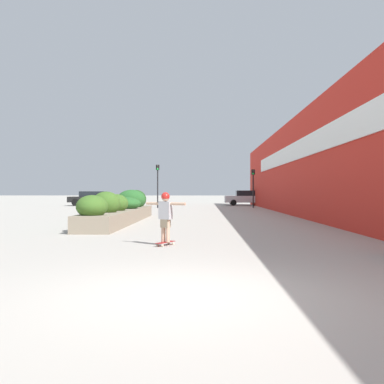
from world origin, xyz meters
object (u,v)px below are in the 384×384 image
at_px(car_center_left, 92,198).
at_px(traffic_light_left, 158,179).
at_px(skateboard, 165,243).
at_px(traffic_light_right, 253,182).
at_px(skateboarder, 165,212).
at_px(car_leftmost, 247,198).

height_order(car_center_left, traffic_light_left, traffic_light_left).
distance_m(skateboard, traffic_light_right, 26.37).
bearing_deg(skateboarder, traffic_light_left, 125.65).
bearing_deg(skateboard, traffic_light_left, 125.65).
xyz_separation_m(car_leftmost, traffic_light_left, (-8.35, -7.19, 1.73)).
height_order(skateboard, traffic_light_right, traffic_light_right).
bearing_deg(car_leftmost, skateboarder, 170.69).
height_order(skateboard, car_center_left, car_center_left).
xyz_separation_m(car_leftmost, traffic_light_right, (-0.14, -6.94, 1.48)).
distance_m(car_leftmost, traffic_light_left, 11.15).
distance_m(car_leftmost, car_center_left, 15.63).
distance_m(car_leftmost, traffic_light_right, 7.09).
bearing_deg(traffic_light_right, car_leftmost, 88.84).
bearing_deg(skateboarder, skateboard, 132.99).
xyz_separation_m(skateboarder, traffic_light_left, (-2.99, 25.50, 1.64)).
distance_m(skateboard, car_leftmost, 33.14).
bearing_deg(traffic_light_left, skateboarder, -83.30).
xyz_separation_m(car_center_left, traffic_light_right, (15.40, -5.33, 1.50)).
height_order(skateboarder, car_center_left, car_center_left).
height_order(skateboard, car_leftmost, car_leftmost).
relative_size(car_leftmost, traffic_light_left, 1.18).
xyz_separation_m(skateboarder, traffic_light_right, (5.22, 25.76, 1.40)).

